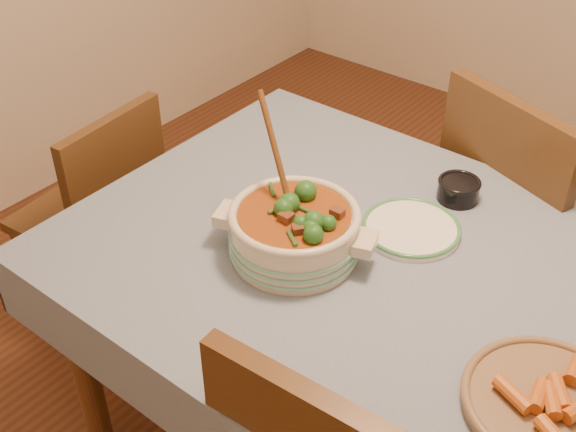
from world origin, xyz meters
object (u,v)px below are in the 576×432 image
Objects in this scene: dining_table at (415,312)px; chair_left at (101,210)px; fried_plate at (550,401)px; chair_far at (518,217)px; white_plate at (411,228)px; condiment_bowl at (459,189)px; stew_casserole at (294,228)px.

dining_table is 2.02× the size of chair_left.
fried_plate is (0.36, -0.16, 0.11)m from dining_table.
chair_far is at bearing 91.61° from dining_table.
white_plate is at bearing 147.12° from fried_plate.
condiment_bowl is at bearing 83.49° from white_plate.
chair_far is at bearing 70.71° from stew_casserole.
white_plate is at bearing -96.51° from condiment_bowl.
dining_table is 1.75× the size of chair_far.
chair_far is 1.29m from chair_left.
stew_casserole is 0.90m from chair_left.
stew_casserole is 0.46× the size of chair_left.
chair_left is at bearing -178.21° from dining_table.
stew_casserole reaches higher than fried_plate.
chair_left is at bearing -159.81° from condiment_bowl.
chair_far reaches higher than white_plate.
dining_table is 1.12m from chair_left.
dining_table is at bearing 111.22° from chair_far.
fried_plate is at bearing 134.56° from chair_far.
dining_table is 0.66m from chair_far.
condiment_bowl is 0.67m from fried_plate.
condiment_bowl is 0.16× the size of chair_left.
chair_left is (-1.09, -0.69, -0.07)m from chair_far.
white_plate is 0.25× the size of chair_far.
chair_far reaches higher than fried_plate.
fried_plate is 0.92m from chair_far.
stew_casserole is 0.84m from chair_far.
fried_plate is at bearing -5.56° from stew_casserole.
stew_casserole is at bearing 80.68° from chair_left.
dining_table is at bearing -75.52° from condiment_bowl.
white_plate is 0.20m from condiment_bowl.
fried_plate is at bearing -23.49° from dining_table.
stew_casserole is 0.64m from fried_plate.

